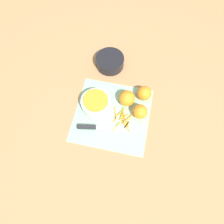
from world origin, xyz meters
name	(u,v)px	position (x,y,z in m)	size (l,w,h in m)	color
ground_plane	(112,115)	(0.00, 0.00, 0.00)	(4.00, 4.00, 0.00)	#9E754C
cutting_board	(112,115)	(0.00, 0.00, 0.00)	(0.38, 0.38, 0.01)	#84B793
bowl_speckled	(96,103)	(-0.09, 0.03, 0.04)	(0.15, 0.15, 0.08)	silver
bowl_dark	(110,62)	(-0.08, 0.31, 0.03)	(0.16, 0.16, 0.06)	black
knife	(93,127)	(-0.08, -0.09, 0.01)	(0.25, 0.06, 0.02)	#232328
orange_left	(127,98)	(0.06, 0.09, 0.05)	(0.08, 0.08, 0.08)	orange
orange_right	(140,112)	(0.14, 0.03, 0.04)	(0.07, 0.07, 0.07)	orange
orange_back	(144,93)	(0.14, 0.14, 0.04)	(0.08, 0.08, 0.08)	orange
peel_pile	(122,119)	(0.06, -0.01, 0.01)	(0.11, 0.14, 0.01)	orange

